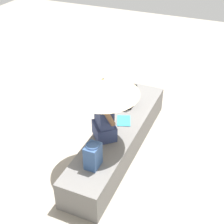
% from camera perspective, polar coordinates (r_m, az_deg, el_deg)
% --- Properties ---
extents(ground_plane, '(14.00, 14.00, 0.00)m').
position_cam_1_polar(ground_plane, '(5.06, 1.24, -6.67)').
color(ground_plane, '#9E9384').
extents(stone_bench, '(2.76, 0.58, 0.43)m').
position_cam_1_polar(stone_bench, '(4.93, 1.27, -4.76)').
color(stone_bench, slate).
rests_on(stone_bench, ground).
extents(person_seated, '(0.48, 0.46, 0.90)m').
position_cam_1_polar(person_seated, '(4.39, -1.42, -0.40)').
color(person_seated, navy).
rests_on(person_seated, stone_bench).
extents(parasol, '(0.95, 0.95, 1.00)m').
position_cam_1_polar(parasol, '(4.07, -1.56, 4.59)').
color(parasol, '#B7B7BC').
rests_on(parasol, stone_bench).
extents(handbag_black, '(0.26, 0.19, 0.36)m').
position_cam_1_polar(handbag_black, '(5.22, 3.10, 2.85)').
color(handbag_black, black).
rests_on(handbag_black, stone_bench).
extents(tote_bag_canvas, '(0.22, 0.17, 0.35)m').
position_cam_1_polar(tote_bag_canvas, '(4.06, -3.40, -7.74)').
color(tote_bag_canvas, '#335184').
rests_on(tote_bag_canvas, stone_bench).
extents(magazine, '(0.33, 0.29, 0.01)m').
position_cam_1_polar(magazine, '(4.93, 2.09, -1.54)').
color(magazine, '#339ED1').
rests_on(magazine, stone_bench).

